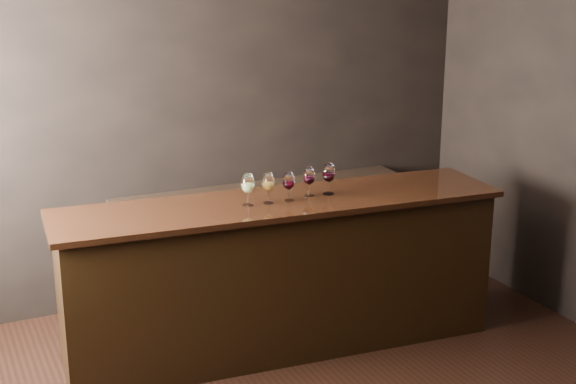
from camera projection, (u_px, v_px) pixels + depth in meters
name	position (u px, v px, depth m)	size (l,w,h in m)	color
room_shell	(257.00, 126.00, 4.17)	(5.02, 4.52, 2.81)	black
bar_counter	(281.00, 277.00, 5.57)	(2.98, 0.64, 1.04)	black
bar_top	(281.00, 203.00, 5.42)	(3.08, 0.71, 0.04)	black
back_bar_shelf	(264.00, 239.00, 6.57)	(2.45, 0.40, 0.88)	black
glass_white	(248.00, 184.00, 5.25)	(0.09, 0.09, 0.21)	white
glass_amber	(268.00, 183.00, 5.30)	(0.09, 0.09, 0.20)	white
glass_red_a	(289.00, 182.00, 5.36)	(0.08, 0.08, 0.19)	white
glass_red_b	(309.00, 177.00, 5.47)	(0.08, 0.08, 0.20)	white
glass_red_c	(329.00, 174.00, 5.52)	(0.09, 0.09, 0.21)	white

